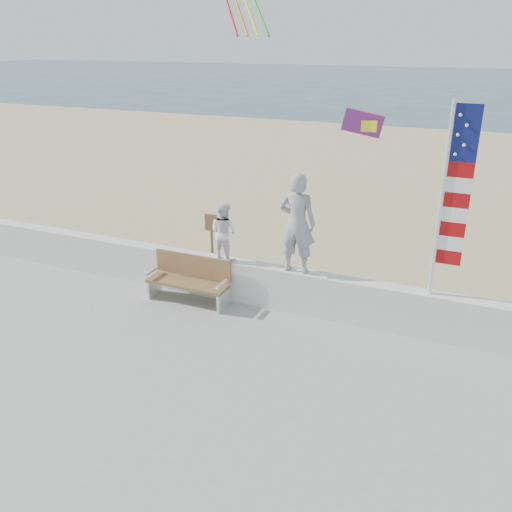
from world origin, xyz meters
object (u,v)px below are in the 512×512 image
object	(u,v)px
adult	(297,223)
bench	(189,279)
flag	(450,194)
child	(224,232)

from	to	relation	value
adult	bench	bearing A→B (deg)	8.09
adult	flag	world-z (taller)	flag
bench	flag	bearing A→B (deg)	5.20
child	bench	world-z (taller)	child
flag	adult	bearing A→B (deg)	179.99
bench	flag	distance (m)	5.51
adult	child	size ratio (longest dim) A/B	1.65
child	flag	size ratio (longest dim) A/B	0.35
child	bench	distance (m)	1.27
adult	flag	distance (m)	2.89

